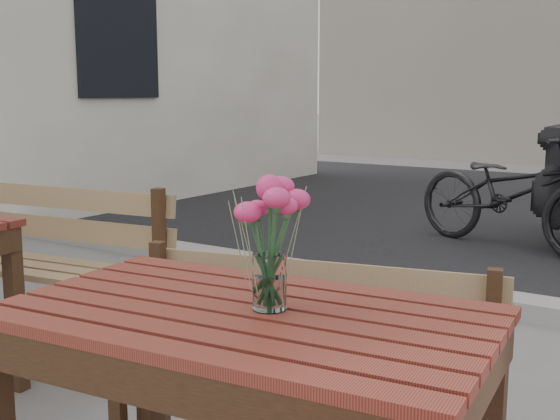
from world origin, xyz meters
TOP-DOWN VIEW (x-y plane):
  - main_table at (-0.09, 0.17)m, footprint 1.35×0.87m
  - main_bench at (-0.22, 0.70)m, footprint 1.38×0.69m
  - main_vase at (-0.04, 0.21)m, footprint 0.19×0.19m
  - second_bench at (-2.05, 1.08)m, footprint 1.51×0.62m
  - bicycle at (-0.65, 4.88)m, footprint 2.03×1.24m

SIDE VIEW (x-z plane):
  - main_bench at x=-0.22m, z-range 0.09..0.91m
  - bicycle at x=-0.65m, z-range 0.00..1.01m
  - second_bench at x=-2.05m, z-range 0.10..1.01m
  - main_table at x=-0.09m, z-range 0.26..1.05m
  - main_vase at x=-0.04m, z-range 0.83..1.19m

